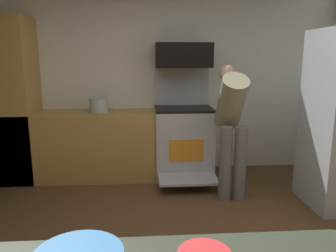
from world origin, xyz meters
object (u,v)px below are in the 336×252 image
at_px(person_cook, 231,120).
at_px(stock_pot, 99,105).
at_px(microwave, 183,55).
at_px(oven_range, 183,140).

relative_size(person_cook, stock_pot, 6.11).
bearing_deg(person_cook, microwave, 120.51).
xyz_separation_m(microwave, stock_pot, (-1.12, -0.08, -0.64)).
xyz_separation_m(person_cook, stock_pot, (-1.58, 0.71, 0.09)).
distance_m(oven_range, stock_pot, 1.22).
relative_size(oven_range, microwave, 1.99).
height_order(oven_range, person_cook, person_cook).
relative_size(oven_range, stock_pot, 5.90).
bearing_deg(microwave, stock_pot, -175.92).
distance_m(microwave, person_cook, 1.17).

